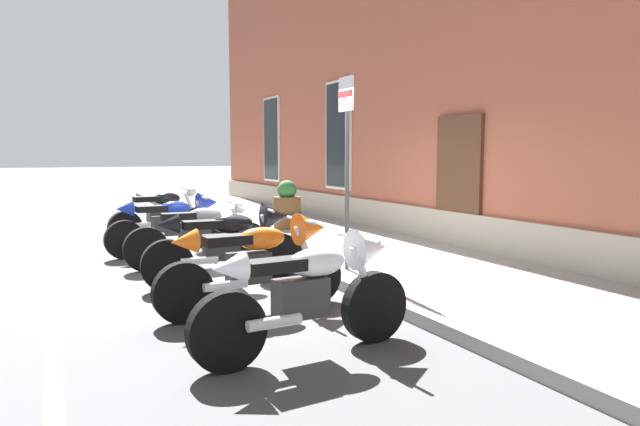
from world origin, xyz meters
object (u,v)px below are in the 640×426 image
(motorcycle_blue_sport, at_px, (174,221))
(barrel_planter, at_px, (287,207))
(motorcycle_black_sport, at_px, (231,241))
(motorcycle_orange_sport, at_px, (261,259))
(motorcycle_grey_naked, at_px, (200,235))
(motorcycle_white_sport, at_px, (314,288))
(motorcycle_black_naked, at_px, (163,216))
(parking_sign, at_px, (347,145))

(motorcycle_blue_sport, bearing_deg, barrel_planter, 118.16)
(motorcycle_black_sport, bearing_deg, motorcycle_orange_sport, -3.45)
(motorcycle_grey_naked, distance_m, motorcycle_black_sport, 1.37)
(motorcycle_black_sport, xyz_separation_m, motorcycle_white_sport, (2.72, -0.11, -0.01))
(motorcycle_black_naked, bearing_deg, motorcycle_blue_sport, -3.73)
(motorcycle_grey_naked, distance_m, barrel_planter, 3.57)
(motorcycle_blue_sport, bearing_deg, motorcycle_grey_naked, 6.11)
(motorcycle_black_naked, xyz_separation_m, motorcycle_black_sport, (4.11, 0.10, 0.07))
(motorcycle_black_sport, bearing_deg, parking_sign, 78.39)
(motorcycle_grey_naked, bearing_deg, motorcycle_white_sport, -0.57)
(motorcycle_black_naked, bearing_deg, motorcycle_white_sport, -0.10)
(motorcycle_black_sport, relative_size, barrel_planter, 2.09)
(motorcycle_white_sport, bearing_deg, parking_sign, 146.56)
(motorcycle_grey_naked, distance_m, parking_sign, 2.63)
(motorcycle_black_naked, xyz_separation_m, motorcycle_blue_sport, (1.54, -0.10, 0.07))
(motorcycle_grey_naked, distance_m, motorcycle_white_sport, 4.09)
(motorcycle_black_naked, height_order, motorcycle_blue_sport, motorcycle_blue_sport)
(motorcycle_blue_sport, relative_size, motorcycle_orange_sport, 0.98)
(motorcycle_grey_naked, relative_size, barrel_planter, 2.15)
(motorcycle_white_sport, relative_size, parking_sign, 0.79)
(motorcycle_orange_sport, xyz_separation_m, motorcycle_white_sport, (1.41, -0.04, -0.00))
(parking_sign, bearing_deg, motorcycle_white_sport, -33.44)
(motorcycle_black_naked, height_order, parking_sign, parking_sign)
(motorcycle_black_naked, distance_m, motorcycle_white_sport, 6.83)
(parking_sign, relative_size, barrel_planter, 2.57)
(motorcycle_grey_naked, xyz_separation_m, motorcycle_black_sport, (1.37, 0.07, 0.09))
(motorcycle_blue_sport, distance_m, motorcycle_orange_sport, 3.88)
(motorcycle_orange_sport, xyz_separation_m, parking_sign, (-1.01, 1.56, 1.21))
(motorcycle_grey_naked, bearing_deg, motorcycle_black_naked, -179.40)
(motorcycle_blue_sport, xyz_separation_m, motorcycle_grey_naked, (1.21, 0.13, -0.08))
(motorcycle_black_naked, height_order, motorcycle_grey_naked, motorcycle_black_naked)
(motorcycle_black_naked, relative_size, motorcycle_grey_naked, 0.94)
(motorcycle_orange_sport, distance_m, motorcycle_white_sport, 1.41)
(motorcycle_black_naked, relative_size, barrel_planter, 2.02)
(motorcycle_grey_naked, height_order, barrel_planter, barrel_planter)
(parking_sign, bearing_deg, motorcycle_grey_naked, -137.05)
(motorcycle_orange_sport, bearing_deg, motorcycle_black_sport, 176.55)
(motorcycle_black_naked, xyz_separation_m, motorcycle_white_sport, (6.83, -0.01, 0.07))
(motorcycle_grey_naked, bearing_deg, parking_sign, 42.95)
(motorcycle_grey_naked, relative_size, motorcycle_black_sport, 1.03)
(motorcycle_white_sport, height_order, barrel_planter, barrel_planter)
(motorcycle_grey_naked, height_order, parking_sign, parking_sign)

